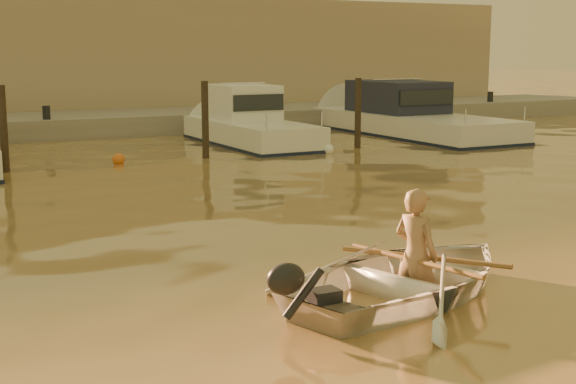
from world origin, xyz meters
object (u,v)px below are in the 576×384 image
person (416,255)px  moored_boat_4 (251,124)px  dinghy (410,276)px  moored_boat_5 (412,116)px

person → moored_boat_4: size_ratio=0.24×
person → dinghy: bearing=90.0°
dinghy → moored_boat_4: (4.77, 14.38, 0.39)m
moored_boat_4 → moored_boat_5: bearing=0.0°
person → moored_boat_4: 15.09m
dinghy → moored_boat_5: 17.90m
person → moored_boat_4: moored_boat_4 is taller
moored_boat_5 → dinghy: bearing=-126.5°
dinghy → moored_boat_4: size_ratio=0.53×
dinghy → moored_boat_5: moored_boat_5 is taller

